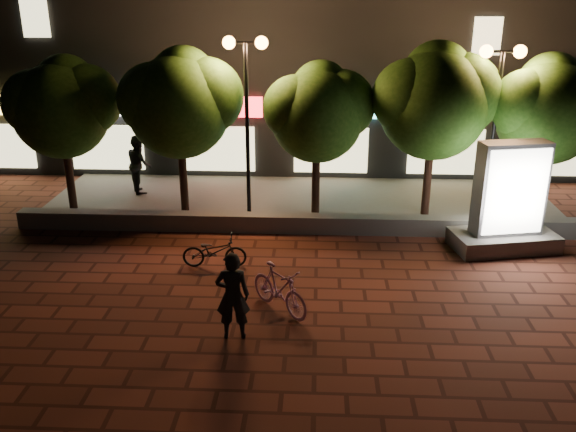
# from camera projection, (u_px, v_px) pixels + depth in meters

# --- Properties ---
(ground) EXTENTS (80.00, 80.00, 0.00)m
(ground) POSITION_uv_depth(u_px,v_px,m) (291.00, 299.00, 13.65)
(ground) COLOR #5C271C
(ground) RESTS_ON ground
(retaining_wall) EXTENTS (16.00, 0.45, 0.50)m
(retaining_wall) POSITION_uv_depth(u_px,v_px,m) (297.00, 223.00, 17.29)
(retaining_wall) COLOR #5E5B57
(retaining_wall) RESTS_ON ground
(sidewalk) EXTENTS (16.00, 5.00, 0.08)m
(sidewalk) POSITION_uv_depth(u_px,v_px,m) (300.00, 201.00, 19.70)
(sidewalk) COLOR #5E5B57
(sidewalk) RESTS_ON ground
(building_block) EXTENTS (28.00, 8.12, 11.30)m
(building_block) POSITION_uv_depth(u_px,v_px,m) (306.00, 27.00, 24.01)
(building_block) COLOR black
(building_block) RESTS_ON ground
(tree_far_left) EXTENTS (3.36, 2.80, 4.63)m
(tree_far_left) POSITION_uv_depth(u_px,v_px,m) (63.00, 104.00, 17.91)
(tree_far_left) COLOR black
(tree_far_left) RESTS_ON sidewalk
(tree_left) EXTENTS (3.60, 3.00, 4.89)m
(tree_left) POSITION_uv_depth(u_px,v_px,m) (181.00, 100.00, 17.69)
(tree_left) COLOR black
(tree_left) RESTS_ON sidewalk
(tree_mid) EXTENTS (3.24, 2.70, 4.50)m
(tree_mid) POSITION_uv_depth(u_px,v_px,m) (319.00, 109.00, 17.58)
(tree_mid) COLOR black
(tree_mid) RESTS_ON sidewalk
(tree_right) EXTENTS (3.72, 3.10, 5.07)m
(tree_right) POSITION_uv_depth(u_px,v_px,m) (436.00, 98.00, 17.30)
(tree_right) COLOR black
(tree_right) RESTS_ON sidewalk
(tree_far_right) EXTENTS (3.48, 2.90, 4.76)m
(tree_far_right) POSITION_uv_depth(u_px,v_px,m) (550.00, 106.00, 17.22)
(tree_far_right) COLOR black
(tree_far_right) RESTS_ON sidewalk
(street_lamp_left) EXTENTS (1.26, 0.36, 5.18)m
(street_lamp_left) POSITION_uv_depth(u_px,v_px,m) (246.00, 81.00, 17.15)
(street_lamp_left) COLOR black
(street_lamp_left) RESTS_ON sidewalk
(street_lamp_right) EXTENTS (1.26, 0.36, 4.98)m
(street_lamp_right) POSITION_uv_depth(u_px,v_px,m) (499.00, 88.00, 16.86)
(street_lamp_right) COLOR black
(street_lamp_right) RESTS_ON sidewalk
(ad_kiosk) EXTENTS (2.89, 1.86, 2.90)m
(ad_kiosk) POSITION_uv_depth(u_px,v_px,m) (508.00, 207.00, 15.87)
(ad_kiosk) COLOR #5E5B57
(ad_kiosk) RESTS_ON ground
(scooter_pink) EXTENTS (1.55, 1.60, 1.04)m
(scooter_pink) POSITION_uv_depth(u_px,v_px,m) (279.00, 289.00, 12.98)
(scooter_pink) COLOR #C782B6
(scooter_pink) RESTS_ON ground
(rider) EXTENTS (0.70, 0.50, 1.83)m
(rider) POSITION_uv_depth(u_px,v_px,m) (233.00, 296.00, 11.88)
(rider) COLOR black
(rider) RESTS_ON ground
(scooter_parked) EXTENTS (1.61, 0.65, 0.83)m
(scooter_parked) POSITION_uv_depth(u_px,v_px,m) (214.00, 251.00, 15.08)
(scooter_parked) COLOR black
(scooter_parked) RESTS_ON ground
(pedestrian) EXTENTS (1.06, 1.16, 1.92)m
(pedestrian) POSITION_uv_depth(u_px,v_px,m) (139.00, 164.00, 20.14)
(pedestrian) COLOR black
(pedestrian) RESTS_ON sidewalk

